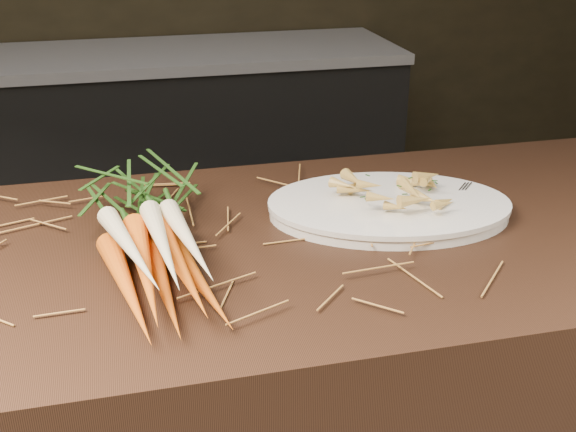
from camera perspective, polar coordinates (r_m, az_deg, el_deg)
The scene contains 6 objects.
back_counter at distance 3.09m, azimuth -8.71°, elevation 5.21°, with size 1.82×0.62×0.84m.
straw_bedding at distance 1.16m, azimuth -15.84°, elevation -2.89°, with size 1.40×0.60×0.02m, color olive, non-canonical shape.
root_veg_bunch at distance 1.15m, azimuth -11.32°, elevation -0.35°, with size 0.22×0.55×0.10m.
serving_platter at distance 1.27m, azimuth 7.96°, elevation 0.53°, with size 0.42×0.28×0.02m, color white, non-canonical shape.
roasted_veg_heap at distance 1.26m, azimuth 8.05°, elevation 1.96°, with size 0.20×0.15×0.05m, color #A47C30, non-canonical shape.
serving_fork at distance 1.28m, azimuth 14.68°, elevation 0.79°, with size 0.01×0.16×0.00m, color silver.
Camera 1 is at (0.07, -0.73, 1.42)m, focal length 45.00 mm.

